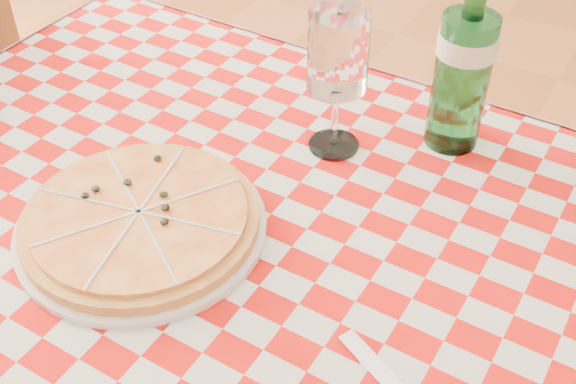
% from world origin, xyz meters
% --- Properties ---
extents(dining_table, '(1.20, 0.80, 0.75)m').
position_xyz_m(dining_table, '(0.00, 0.00, 0.66)').
color(dining_table, brown).
rests_on(dining_table, ground).
extents(tablecloth, '(1.30, 0.90, 0.01)m').
position_xyz_m(tablecloth, '(0.00, 0.00, 0.75)').
color(tablecloth, '#B30E0B').
rests_on(tablecloth, dining_table).
extents(pizza_plate, '(0.37, 0.37, 0.04)m').
position_xyz_m(pizza_plate, '(-0.17, -0.04, 0.78)').
color(pizza_plate, gold).
rests_on(pizza_plate, tablecloth).
extents(water_bottle, '(0.10, 0.10, 0.28)m').
position_xyz_m(water_bottle, '(0.08, 0.33, 0.90)').
color(water_bottle, '#196428').
rests_on(water_bottle, tablecloth).
extents(wine_glass, '(0.08, 0.08, 0.20)m').
position_xyz_m(wine_glass, '(-0.05, 0.24, 0.86)').
color(wine_glass, white).
rests_on(wine_glass, tablecloth).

